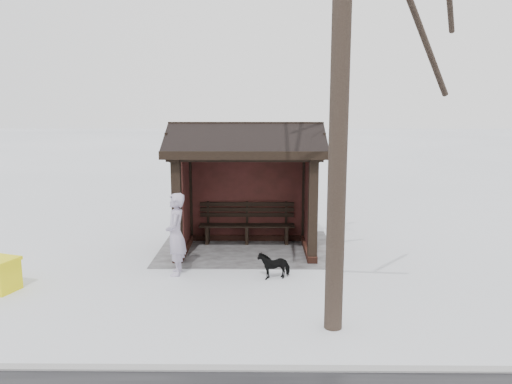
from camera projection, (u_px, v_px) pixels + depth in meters
ground at (246, 250)px, 12.07m from camera, size 120.00×120.00×0.00m
kerb at (234, 369)px, 6.66m from camera, size 120.00×0.15×0.06m
trampled_patch at (246, 248)px, 12.27m from camera, size 4.20×3.20×0.02m
bus_shelter at (246, 161)px, 11.85m from camera, size 3.60×2.40×3.09m
pedestrian at (176, 234)px, 10.26m from camera, size 0.46×0.66×1.71m
dog at (274, 265)px, 10.15m from camera, size 0.69×0.46×0.54m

